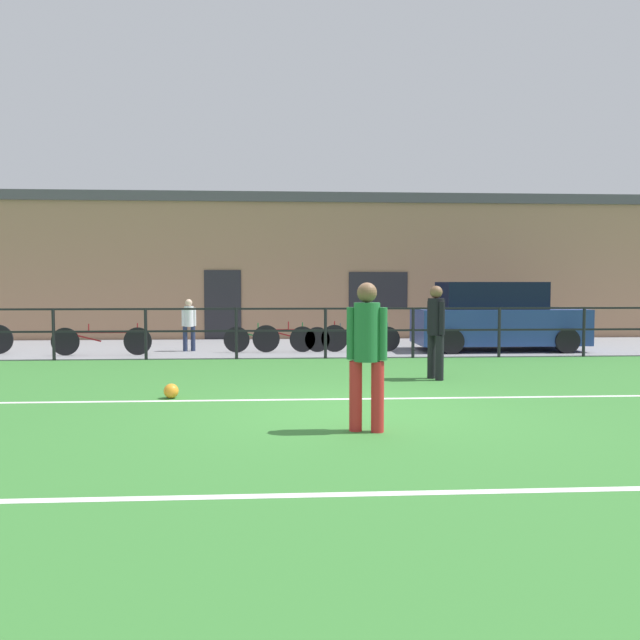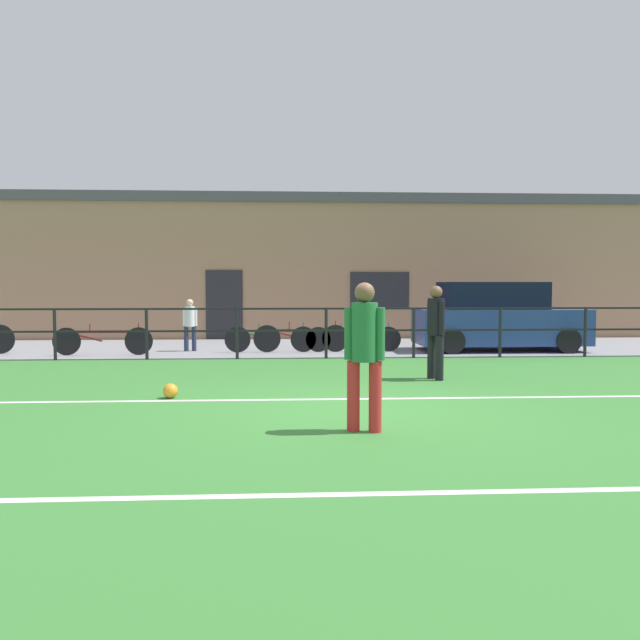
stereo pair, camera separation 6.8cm
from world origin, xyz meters
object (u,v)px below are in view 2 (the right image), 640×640
(spectator_child, at_px, (190,322))
(parked_car_red, at_px, (497,318))
(bicycle_parked_2, at_px, (301,338))
(trash_bin_0, at_px, (552,325))
(player_striker, at_px, (364,347))
(soccer_ball_match, at_px, (170,391))
(bicycle_parked_4, at_px, (270,339))
(bicycle_parked_0, at_px, (353,339))
(player_goalkeeper, at_px, (436,326))
(bicycle_parked_3, at_px, (103,341))

(spectator_child, height_order, parked_car_red, parked_car_red)
(bicycle_parked_2, height_order, trash_bin_0, trash_bin_0)
(player_striker, distance_m, soccer_ball_match, 3.54)
(bicycle_parked_2, bearing_deg, player_striker, -86.51)
(spectator_child, height_order, bicycle_parked_4, spectator_child)
(bicycle_parked_4, distance_m, trash_bin_0, 8.13)
(bicycle_parked_2, bearing_deg, bicycle_parked_0, -0.00)
(soccer_ball_match, bearing_deg, spectator_child, 95.82)
(parked_car_red, xyz_separation_m, bicycle_parked_4, (-5.67, -0.16, -0.47))
(player_goalkeeper, bearing_deg, trash_bin_0, 121.26)
(bicycle_parked_3, relative_size, trash_bin_0, 2.29)
(spectator_child, relative_size, bicycle_parked_2, 0.55)
(trash_bin_0, bearing_deg, bicycle_parked_3, -168.45)
(player_goalkeeper, distance_m, trash_bin_0, 8.10)
(player_goalkeeper, relative_size, parked_car_red, 0.40)
(bicycle_parked_3, bearing_deg, soccer_ball_match, -65.58)
(spectator_child, distance_m, bicycle_parked_4, 2.07)
(player_goalkeeper, relative_size, spectator_child, 1.28)
(parked_car_red, relative_size, bicycle_parked_4, 1.86)
(bicycle_parked_0, height_order, bicycle_parked_3, bicycle_parked_3)
(soccer_ball_match, xyz_separation_m, bicycle_parked_3, (-2.57, 5.66, 0.25))
(parked_car_red, bearing_deg, bicycle_parked_0, -177.49)
(bicycle_parked_4, bearing_deg, bicycle_parked_0, -0.00)
(player_striker, xyz_separation_m, soccer_ball_match, (-2.59, 2.26, -0.86))
(bicycle_parked_3, bearing_deg, parked_car_red, 3.45)
(spectator_child, height_order, bicycle_parked_0, spectator_child)
(bicycle_parked_0, bearing_deg, bicycle_parked_4, 180.00)
(trash_bin_0, bearing_deg, bicycle_parked_0, -161.22)
(player_striker, height_order, soccer_ball_match, player_striker)
(parked_car_red, height_order, trash_bin_0, parked_car_red)
(bicycle_parked_4, bearing_deg, player_striker, -81.41)
(spectator_child, distance_m, bicycle_parked_3, 2.11)
(bicycle_parked_0, height_order, trash_bin_0, trash_bin_0)
(spectator_child, xyz_separation_m, bicycle_parked_0, (4.02, -0.39, -0.41))
(player_goalkeeper, xyz_separation_m, bicycle_parked_2, (-2.25, 4.47, -0.57))
(player_goalkeeper, xyz_separation_m, soccer_ball_match, (-4.34, -1.61, -0.83))
(soccer_ball_match, height_order, spectator_child, spectator_child)
(parked_car_red, xyz_separation_m, bicycle_parked_3, (-9.57, -0.58, -0.46))
(player_goalkeeper, relative_size, trash_bin_0, 1.64)
(spectator_child, xyz_separation_m, bicycle_parked_4, (1.99, -0.39, -0.40))
(player_goalkeeper, bearing_deg, soccer_ball_match, -91.28)
(player_goalkeeper, distance_m, bicycle_parked_2, 5.04)
(player_goalkeeper, relative_size, soccer_ball_match, 7.58)
(bicycle_parked_2, relative_size, bicycle_parked_3, 1.01)
(player_goalkeeper, height_order, bicycle_parked_3, player_goalkeeper)
(player_striker, bearing_deg, bicycle_parked_4, 115.71)
(bicycle_parked_2, xyz_separation_m, bicycle_parked_3, (-4.65, -0.42, -0.01))
(spectator_child, relative_size, trash_bin_0, 1.28)
(trash_bin_0, bearing_deg, bicycle_parked_4, -165.83)
(bicycle_parked_2, bearing_deg, soccer_ball_match, -108.90)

